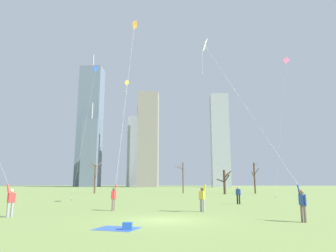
# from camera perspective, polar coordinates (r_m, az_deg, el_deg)

# --- Properties ---
(ground_plane) EXTENTS (400.00, 400.00, 0.00)m
(ground_plane) POSITION_cam_1_polar(r_m,az_deg,el_deg) (16.79, -0.96, -17.40)
(ground_plane) COLOR #7A934C
(kite_flyer_foreground_right_orange) EXTENTS (0.33, 8.30, 19.15)m
(kite_flyer_foreground_right_orange) POSITION_cam_1_polar(r_m,az_deg,el_deg) (23.80, -9.35, -6.00)
(kite_flyer_foreground_right_orange) COLOR #726656
(kite_flyer_foreground_right_orange) RESTS_ON ground
(kite_flyer_midfield_left_purple) EXTENTS (14.54, 7.02, 15.62)m
(kite_flyer_midfield_left_purple) POSITION_cam_1_polar(r_m,az_deg,el_deg) (20.60, 17.22, -2.31)
(kite_flyer_midfield_left_purple) COLOR gray
(kite_flyer_midfield_left_purple) RESTS_ON ground
(kite_flyer_midfield_right_white) EXTENTS (4.35, 11.28, 15.32)m
(kite_flyer_midfield_right_white) POSITION_cam_1_polar(r_m,az_deg,el_deg) (19.77, 17.46, -2.31)
(kite_flyer_midfield_right_white) COLOR #726656
(kite_flyer_midfield_right_white) RESTS_ON ground
(bystander_strolling_midfield) EXTENTS (0.42, 0.37, 1.62)m
(bystander_strolling_midfield) POSITION_cam_1_polar(r_m,az_deg,el_deg) (29.66, 13.15, -12.46)
(bystander_strolling_midfield) COLOR black
(bystander_strolling_midfield) RESTS_ON ground
(distant_kite_high_overhead_blue) EXTENTS (0.54, 6.43, 18.68)m
(distant_kite_high_overhead_blue) POSITION_cam_1_polar(r_m,az_deg,el_deg) (44.39, -13.82, 8.73)
(distant_kite_high_overhead_blue) COLOR blue
(distant_kite_high_overhead_blue) RESTS_ON ground
(distant_kite_drifting_left_yellow) EXTENTS (1.08, 2.61, 18.56)m
(distant_kite_drifting_left_yellow) POSITION_cam_1_polar(r_m,az_deg,el_deg) (49.42, -7.98, 6.21)
(distant_kite_drifting_left_yellow) COLOR yellow
(distant_kite_drifting_left_yellow) RESTS_ON ground
(distant_kite_low_near_trees_pink) EXTENTS (4.00, 1.43, 21.07)m
(distant_kite_low_near_trees_pink) POSITION_cam_1_polar(r_m,az_deg,el_deg) (50.01, 21.35, 9.89)
(distant_kite_low_near_trees_pink) COLOR pink
(distant_kite_low_near_trees_pink) RESTS_ON ground
(picnic_spot) EXTENTS (2.11, 1.84, 0.31)m
(picnic_spot) POSITION_cam_1_polar(r_m,az_deg,el_deg) (13.75, -8.53, -18.39)
(picnic_spot) COLOR #3359B2
(picnic_spot) RESTS_ON ground
(bare_tree_right_of_center) EXTENTS (2.01, 2.69, 5.83)m
(bare_tree_right_of_center) POSITION_cam_1_polar(r_m,az_deg,el_deg) (59.03, 16.07, -9.24)
(bare_tree_right_of_center) COLOR #4C3828
(bare_tree_right_of_center) RESTS_ON ground
(bare_tree_center) EXTENTS (1.95, 2.71, 6.00)m
(bare_tree_center) POSITION_cam_1_polar(r_m,az_deg,el_deg) (59.13, -13.62, -9.34)
(bare_tree_center) COLOR brown
(bare_tree_center) RESTS_ON ground
(bare_tree_rightmost) EXTENTS (2.33, 2.92, 4.20)m
(bare_tree_rightmost) POSITION_cam_1_polar(r_m,az_deg,el_deg) (54.73, 10.66, -10.18)
(bare_tree_rightmost) COLOR #423326
(bare_tree_rightmost) RESTS_ON ground
(bare_tree_far_right_edge) EXTENTS (2.35, 2.93, 5.79)m
(bare_tree_far_right_edge) POSITION_cam_1_polar(r_m,az_deg,el_deg) (58.14, 2.85, -9.59)
(bare_tree_far_right_edge) COLOR brown
(bare_tree_far_right_edge) RESTS_ON ground
(skyline_mid_tower_right) EXTENTS (7.75, 5.46, 41.32)m
(skyline_mid_tower_right) POSITION_cam_1_polar(r_m,az_deg,el_deg) (151.99, -14.51, -4.86)
(skyline_mid_tower_right) COLOR slate
(skyline_mid_tower_right) RESTS_ON ground
(skyline_squat_block) EXTENTS (8.45, 7.79, 44.63)m
(skyline_squat_block) POSITION_cam_1_polar(r_m,az_deg,el_deg) (147.70, 9.79, -2.61)
(skyline_squat_block) COLOR #9EA3AD
(skyline_squat_block) RESTS_ON ground
(skyline_tall_tower) EXTENTS (8.99, 9.26, 41.89)m
(skyline_tall_tower) POSITION_cam_1_polar(r_m,az_deg,el_deg) (156.83, -5.83, -4.83)
(skyline_tall_tower) COLOR #9EA3AD
(skyline_tall_tower) RESTS_ON ground
(skyline_mid_tower_left) EXTENTS (9.41, 6.84, 44.68)m
(skyline_mid_tower_left) POSITION_cam_1_polar(r_m,az_deg,el_deg) (142.29, -3.74, -2.43)
(skyline_mid_tower_left) COLOR gray
(skyline_mid_tower_left) RESTS_ON ground
(skyline_slender_spire) EXTENTS (11.93, 10.30, 75.08)m
(skyline_slender_spire) POSITION_cam_1_polar(r_m,az_deg,el_deg) (172.76, -14.52, 0.12)
(skyline_slender_spire) COLOR slate
(skyline_slender_spire) RESTS_ON ground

